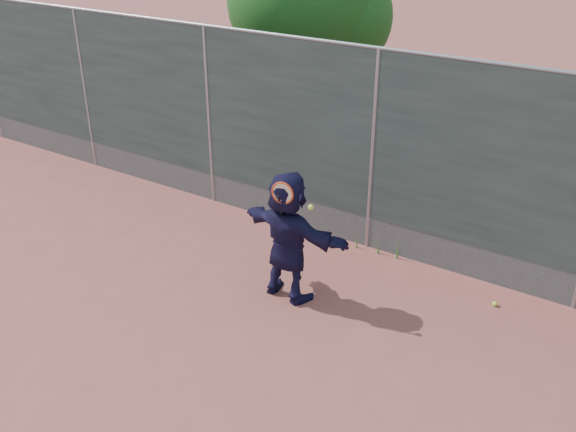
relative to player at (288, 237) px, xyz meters
The scene contains 7 objects.
ground 1.95m from the player, 80.74° to the right, with size 80.00×80.00×0.00m, color #9E4C42.
player is the anchor object (origin of this frame).
ball_ground 2.85m from the player, 27.38° to the left, with size 0.07×0.07×0.07m, color #BAF636.
fence 1.93m from the player, 81.06° to the left, with size 20.00×0.06×3.03m.
swing_action 0.71m from the player, 66.53° to the right, with size 0.54×0.16×0.51m.
tree_left 5.84m from the player, 117.98° to the left, with size 3.15×3.00×4.53m.
weed_clump 1.92m from the player, 70.95° to the left, with size 0.68×0.07×0.30m.
Camera 1 is at (3.66, -4.34, 4.83)m, focal length 40.00 mm.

